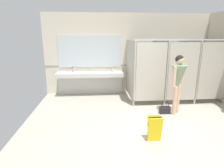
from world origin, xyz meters
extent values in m
cube|color=#B2A899|center=(0.00, 0.00, -0.05)|extent=(6.34, 6.86, 0.10)
cube|color=beige|center=(0.00, 3.19, 1.46)|extent=(6.34, 0.12, 2.91)
cube|color=#9E937F|center=(0.00, 3.13, 1.05)|extent=(6.34, 0.01, 0.06)
cube|color=silver|center=(-1.54, 2.84, 0.79)|extent=(2.36, 0.55, 0.14)
cube|color=silver|center=(-1.54, 3.07, 0.36)|extent=(2.36, 0.08, 0.72)
cube|color=beige|center=(-2.33, 2.81, 0.81)|extent=(0.42, 0.30, 0.11)
cylinder|color=silver|center=(-2.33, 3.02, 0.91)|extent=(0.04, 0.04, 0.11)
cylinder|color=silver|center=(-2.33, 2.97, 0.96)|extent=(0.03, 0.11, 0.03)
sphere|color=silver|center=(-2.26, 3.03, 0.89)|extent=(0.04, 0.04, 0.04)
cube|color=beige|center=(-1.54, 2.81, 0.81)|extent=(0.42, 0.30, 0.11)
cylinder|color=silver|center=(-1.54, 3.02, 0.91)|extent=(0.04, 0.04, 0.11)
cylinder|color=silver|center=(-1.54, 2.97, 0.96)|extent=(0.03, 0.11, 0.03)
sphere|color=silver|center=(-1.47, 3.03, 0.89)|extent=(0.04, 0.04, 0.04)
cube|color=beige|center=(-0.75, 2.81, 0.81)|extent=(0.42, 0.30, 0.11)
cylinder|color=silver|center=(-0.75, 3.02, 0.91)|extent=(0.04, 0.04, 0.11)
cylinder|color=silver|center=(-0.75, 2.97, 0.96)|extent=(0.03, 0.11, 0.03)
sphere|color=silver|center=(-0.68, 3.03, 0.89)|extent=(0.04, 0.04, 0.04)
cube|color=silver|center=(-1.54, 3.12, 1.57)|extent=(2.26, 0.02, 1.14)
cube|color=#B2AD9E|center=(-0.18, 2.35, 1.06)|extent=(0.03, 1.52, 1.87)
cylinder|color=silver|center=(-0.18, 1.65, 0.06)|extent=(0.05, 0.05, 0.12)
cube|color=#B2AD9E|center=(0.81, 2.35, 1.06)|extent=(0.03, 1.52, 1.87)
cylinder|color=silver|center=(0.81, 1.65, 0.06)|extent=(0.05, 0.05, 0.12)
cube|color=#B2AD9E|center=(1.80, 2.35, 1.06)|extent=(0.03, 1.52, 1.87)
cylinder|color=silver|center=(1.80, 1.65, 0.06)|extent=(0.05, 0.05, 0.12)
cube|color=#B2AD9E|center=(2.79, 2.35, 1.06)|extent=(0.03, 1.52, 1.87)
cylinder|color=silver|center=(2.79, 1.65, 0.06)|extent=(0.05, 0.05, 0.12)
cube|color=#B2AD9E|center=(0.32, 1.62, 1.06)|extent=(0.91, 0.03, 1.77)
cube|color=#B2AD9E|center=(1.31, 1.62, 1.06)|extent=(0.91, 0.06, 1.77)
cube|color=#B2AD9E|center=(2.30, 1.62, 1.06)|extent=(0.91, 0.03, 1.77)
cube|color=#B7BABF|center=(1.31, 1.62, 2.01)|extent=(3.03, 0.04, 0.04)
cylinder|color=#DBAD89|center=(0.95, 1.04, 0.40)|extent=(0.11, 0.11, 0.81)
cylinder|color=#DBAD89|center=(0.82, 0.92, 0.40)|extent=(0.11, 0.11, 0.81)
cone|color=gray|center=(0.88, 0.98, 1.03)|extent=(0.57, 0.57, 0.69)
cube|color=gray|center=(0.88, 0.98, 1.35)|extent=(0.43, 0.41, 0.10)
cylinder|color=#DBAD89|center=(1.07, 1.15, 1.12)|extent=(0.08, 0.08, 0.51)
cylinder|color=#DBAD89|center=(0.70, 0.81, 1.12)|extent=(0.08, 0.08, 0.51)
sphere|color=#DBAD89|center=(0.88, 0.98, 1.52)|extent=(0.22, 0.22, 0.22)
sphere|color=black|center=(0.88, 0.99, 1.53)|extent=(0.22, 0.22, 0.22)
cube|color=black|center=(0.59, 1.00, 0.10)|extent=(0.29, 0.12, 0.21)
torus|color=black|center=(0.59, 1.00, 0.25)|extent=(0.22, 0.02, 0.22)
cylinder|color=#D899B2|center=(-2.16, 3.00, 0.93)|extent=(0.07, 0.07, 0.15)
cylinder|color=black|center=(-2.16, 3.00, 1.02)|extent=(0.03, 0.03, 0.04)
cylinder|color=beige|center=(-0.74, 2.73, 0.90)|extent=(0.07, 0.07, 0.09)
cube|color=yellow|center=(-0.14, -0.41, 0.28)|extent=(0.28, 0.10, 0.55)
cube|color=yellow|center=(-0.14, -0.32, 0.28)|extent=(0.28, 0.10, 0.55)
cylinder|color=black|center=(-0.14, -0.36, 0.53)|extent=(0.28, 0.02, 0.02)
camera|label=1|loc=(-1.31, -3.77, 2.15)|focal=30.01mm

